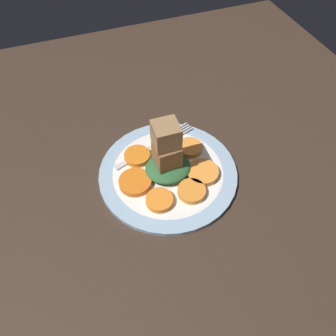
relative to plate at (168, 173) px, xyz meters
The scene contains 11 objects.
table_slab 1.52cm from the plate, ahead, with size 120.00×120.00×2.00cm, color #38281E.
plate is the anchor object (origin of this frame).
carrot_slice_0 7.24cm from the plate, ahead, with size 6.42×6.42×1.16cm, color orange.
carrot_slice_1 7.61cm from the plate, 57.51° to the left, with size 5.19×5.19×1.16cm, color orange.
carrot_slice_2 7.07cm from the plate, 110.10° to the left, with size 5.43×5.43×1.16cm, color orange.
carrot_slice_3 7.06cm from the plate, 153.54° to the left, with size 6.37×6.37×1.16cm, color orange.
carrot_slice_4 7.59cm from the plate, 149.09° to the right, with size 5.19×5.19×1.16cm, color #F99438.
carrot_slice_5 7.05cm from the plate, 103.01° to the right, with size 5.06×5.06×1.16cm, color orange.
carrot_slice_6 7.39cm from the plate, 48.94° to the right, with size 5.41×5.41×1.16cm, color orange.
center_pile 5.38cm from the plate, 92.92° to the right, with size 9.20×8.28×11.80cm.
fork 7.46cm from the plate, 90.75° to the right, with size 19.34×7.77×0.40cm.
Camera 1 is at (14.04, 38.08, 55.35)cm, focal length 35.00 mm.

